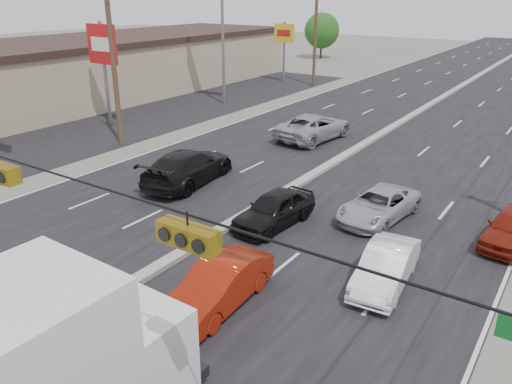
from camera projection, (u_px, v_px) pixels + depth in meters
ground at (8, 361)px, 12.81m from camera, size 200.00×200.00×0.00m
road_surface at (401, 123)px, 35.82m from camera, size 20.00×160.00×0.02m
center_median at (402, 122)px, 35.79m from camera, size 0.50×160.00×0.20m
strip_mall at (102, 69)px, 44.66m from camera, size 12.00×42.00×4.60m
parking_lot at (178, 107)px, 40.84m from camera, size 10.00×42.00×0.02m
utility_pole_left_b at (113, 60)px, 28.91m from camera, size 1.60×0.30×10.00m
utility_pole_left_c at (315, 32)px, 48.09m from camera, size 1.60×0.30×10.00m
pole_sign_mid at (103, 50)px, 33.55m from camera, size 2.60×0.25×7.00m
pole_sign_far at (284, 38)px, 50.17m from camera, size 2.20×0.25×6.00m
tree_left_far at (322, 31)px, 68.90m from camera, size 4.80×4.80×6.12m
red_sedan at (219, 286)px, 14.80m from camera, size 1.67×4.26×1.38m
queue_car_a at (274, 209)px, 19.95m from camera, size 1.99×4.22×1.39m
queue_car_b at (386, 267)px, 15.88m from camera, size 1.70×4.00×1.28m
queue_car_c at (379, 205)px, 20.53m from camera, size 2.56×4.62×1.22m
oncoming_near at (188, 167)px, 24.37m from camera, size 3.03×5.95×1.65m
oncoming_far at (314, 127)px, 31.60m from camera, size 3.34×6.07×1.61m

